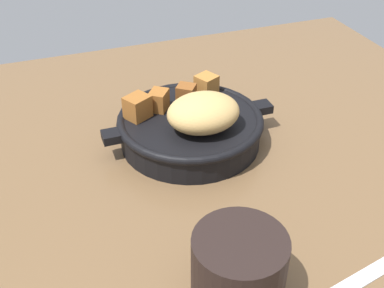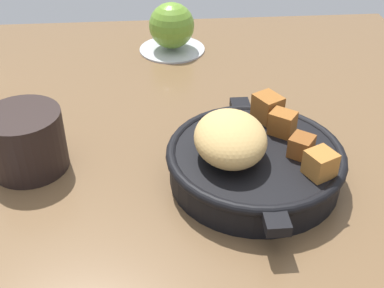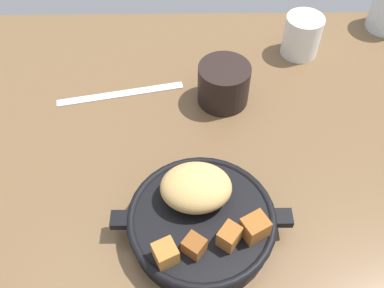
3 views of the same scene
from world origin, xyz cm
name	(u,v)px [view 2 (image 2 of 3)]	position (x,y,z in cm)	size (l,w,h in cm)	color
ground_plane	(176,178)	(0.00, 0.00, -1.20)	(97.56, 88.22, 2.40)	brown
cast_iron_skillet	(252,158)	(-2.47, -8.55, 3.11)	(24.50, 20.25, 8.80)	black
saucer_plate	(172,48)	(34.31, -1.15, 0.30)	(11.40, 11.40, 0.60)	#B7BABF
red_apple	(172,26)	(34.31, -1.15, 4.49)	(7.77, 7.77, 7.77)	olive
coffee_mug_dark	(26,141)	(2.15, 17.33, 3.69)	(9.01, 9.01, 7.38)	black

